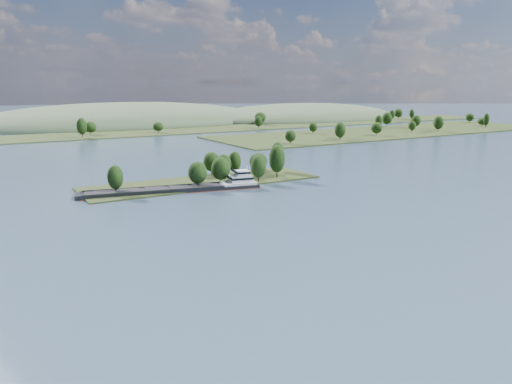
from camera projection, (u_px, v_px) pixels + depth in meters
ground at (281, 215)px, 159.71m from camera, size 1800.00×1800.00×0.00m
tree_island at (221, 172)px, 212.49m from camera, size 100.00×31.26×15.69m
right_bank at (392, 131)px, 425.34m from camera, size 320.00×90.00×14.98m
back_shoreline at (98, 134)px, 399.29m from camera, size 900.00×60.00×16.23m
hill_east at (303, 119)px, 583.08m from camera, size 260.00×140.00×36.00m
hill_west at (126, 124)px, 509.26m from camera, size 320.00×160.00×44.00m
cargo_barge at (184, 188)px, 194.31m from camera, size 70.38×22.23×9.48m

